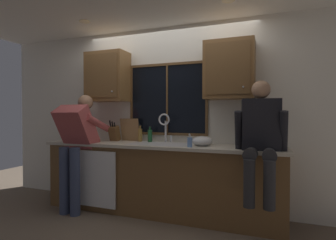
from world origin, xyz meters
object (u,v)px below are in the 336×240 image
at_px(mixing_bowl, 202,141).
at_px(bottle_green_glass, 140,135).
at_px(cutting_board, 130,130).
at_px(person_standing, 76,140).
at_px(soap_dispenser, 190,142).
at_px(knife_block, 114,134).
at_px(bottle_tall_clear, 150,136).
at_px(person_sitting_on_counter, 260,134).

distance_m(mixing_bowl, bottle_green_glass, 0.96).
bearing_deg(cutting_board, person_standing, -133.93).
distance_m(cutting_board, soap_dispenser, 1.11).
xyz_separation_m(mixing_bowl, soap_dispenser, (-0.11, -0.19, 0.01)).
relative_size(knife_block, cutting_board, 0.96).
distance_m(knife_block, bottle_tall_clear, 0.56).
bearing_deg(person_sitting_on_counter, cutting_board, 165.08).
bearing_deg(person_standing, bottle_tall_clear, 30.00).
bearing_deg(bottle_tall_clear, knife_block, -176.24).
distance_m(person_sitting_on_counter, soap_dispenser, 0.81).
relative_size(person_sitting_on_counter, bottle_tall_clear, 5.63).
bearing_deg(cutting_board, mixing_bowl, -10.84).
distance_m(person_standing, cutting_board, 0.76).
relative_size(mixing_bowl, bottle_green_glass, 1.05).
xyz_separation_m(person_standing, bottle_tall_clear, (0.86, 0.50, 0.04)).
distance_m(person_standing, bottle_green_glass, 0.87).
bearing_deg(person_sitting_on_counter, mixing_bowl, 158.75).
xyz_separation_m(person_sitting_on_counter, soap_dispenser, (-0.80, 0.08, -0.12)).
bearing_deg(bottle_tall_clear, bottle_green_glass, 177.72).
height_order(bottle_green_glass, bottle_tall_clear, bottle_green_glass).
height_order(soap_dispenser, bottle_tall_clear, bottle_tall_clear).
relative_size(cutting_board, mixing_bowl, 1.32).
xyz_separation_m(knife_block, cutting_board, (0.22, 0.08, 0.05)).
bearing_deg(soap_dispenser, knife_block, 165.33).
bearing_deg(person_sitting_on_counter, bottle_green_glass, 164.71).
height_order(person_standing, bottle_green_glass, person_standing).
xyz_separation_m(cutting_board, mixing_bowl, (1.13, -0.22, -0.11)).
height_order(person_sitting_on_counter, knife_block, person_sitting_on_counter).
distance_m(knife_block, soap_dispenser, 1.28).
distance_m(mixing_bowl, bottle_tall_clear, 0.81).
height_order(person_sitting_on_counter, bottle_green_glass, person_sitting_on_counter).
bearing_deg(bottle_tall_clear, mixing_bowl, -12.33).
bearing_deg(person_sitting_on_counter, person_standing, -178.60).
distance_m(bottle_green_glass, bottle_tall_clear, 0.16).
relative_size(person_sitting_on_counter, knife_block, 3.92).
distance_m(cutting_board, bottle_green_glass, 0.20).
bearing_deg(bottle_tall_clear, person_standing, -150.00).
bearing_deg(person_standing, person_sitting_on_counter, 1.40).
xyz_separation_m(person_sitting_on_counter, cutting_board, (-1.82, 0.49, -0.02)).
bearing_deg(soap_dispenser, bottle_tall_clear, 152.13).
xyz_separation_m(person_sitting_on_counter, bottle_green_glass, (-1.64, 0.45, -0.08)).
relative_size(cutting_board, bottle_tall_clear, 1.49).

